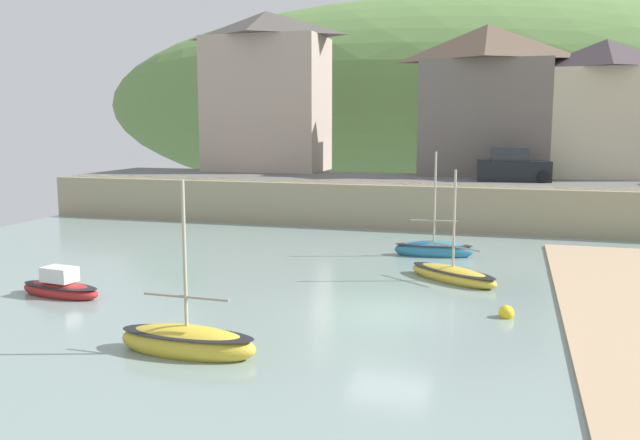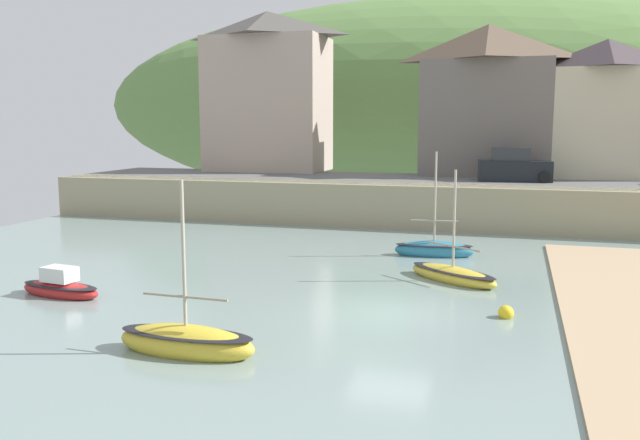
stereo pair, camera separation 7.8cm
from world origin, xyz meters
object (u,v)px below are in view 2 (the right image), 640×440
sailboat_nearest_shore (60,288)px  waterfront_building_centre (486,99)px  parked_car_near_slipway (514,167)px  rowboat_small_beached (186,342)px  dinghy_open_wooden (453,275)px  waterfront_building_right (604,108)px  sailboat_blue_trim (434,249)px  mooring_buoy (506,313)px  waterfront_building_left (268,91)px

sailboat_nearest_shore → waterfront_building_centre: bearing=72.0°
parked_car_near_slipway → sailboat_nearest_shore: bearing=-128.3°
rowboat_small_beached → parked_car_near_slipway: (7.68, 25.76, 2.90)m
dinghy_open_wooden → parked_car_near_slipway: parked_car_near_slipway is taller
waterfront_building_right → sailboat_blue_trim: bearing=-117.7°
waterfront_building_right → dinghy_open_wooden: 22.61m
sailboat_blue_trim → dinghy_open_wooden: bearing=-80.6°
waterfront_building_right → parked_car_near_slipway: (-5.21, -4.50, -3.48)m
rowboat_small_beached → parked_car_near_slipway: size_ratio=1.09×
waterfront_building_centre → dinghy_open_wooden: bearing=-90.2°
dinghy_open_wooden → parked_car_near_slipway: bearing=118.8°
sailboat_nearest_shore → sailboat_blue_trim: 15.30m
rowboat_small_beached → waterfront_building_centre: bearing=80.8°
rowboat_small_beached → parked_car_near_slipway: rowboat_small_beached is taller
parked_car_near_slipway → mooring_buoy: (0.01, -20.26, -3.06)m
waterfront_building_left → dinghy_open_wooden: (14.91, -20.45, -7.75)m
waterfront_building_right → rowboat_small_beached: size_ratio=1.83×
waterfront_building_right → dinghy_open_wooden: waterfront_building_right is taller
waterfront_building_left → dinghy_open_wooden: bearing=-53.9°
waterfront_building_right → sailboat_blue_trim: (-8.37, -15.97, -6.39)m
dinghy_open_wooden → sailboat_blue_trim: sailboat_blue_trim is taller
waterfront_building_right → sailboat_nearest_shore: size_ratio=2.60×
dinghy_open_wooden → parked_car_near_slipway: size_ratio=1.00×
waterfront_building_left → waterfront_building_right: bearing=0.0°
waterfront_building_right → mooring_buoy: (-5.20, -24.76, -6.54)m
waterfront_building_left → sailboat_blue_trim: (13.70, -15.97, -7.69)m
waterfront_building_left → waterfront_building_right: size_ratio=1.31×
waterfront_building_centre → mooring_buoy: waterfront_building_centre is taller
sailboat_nearest_shore → mooring_buoy: 14.52m
parked_car_near_slipway → mooring_buoy: size_ratio=9.07×
sailboat_blue_trim → rowboat_small_beached: size_ratio=1.03×
waterfront_building_left → waterfront_building_centre: bearing=0.0°
sailboat_blue_trim → parked_car_near_slipway: (3.17, 11.47, 2.91)m
sailboat_nearest_shore → mooring_buoy: sailboat_nearest_shore is taller
waterfront_building_centre → waterfront_building_right: bearing=0.0°
dinghy_open_wooden → sailboat_nearest_shore: bearing=-119.0°
mooring_buoy → waterfront_building_left: bearing=124.3°
waterfront_building_centre → rowboat_small_beached: bearing=-100.9°
sailboat_nearest_shore → parked_car_near_slipway: 26.32m
sailboat_blue_trim → rowboat_small_beached: bearing=-113.3°
waterfront_building_left → sailboat_nearest_shore: (2.44, -26.32, -7.71)m
sailboat_nearest_shore → dinghy_open_wooden: bearing=32.7°
waterfront_building_right → dinghy_open_wooden: size_ratio=1.98×
dinghy_open_wooden → rowboat_small_beached: rowboat_small_beached is taller
waterfront_building_left → mooring_buoy: waterfront_building_left is taller
dinghy_open_wooden → sailboat_blue_trim: (-1.21, 4.48, 0.06)m
dinghy_open_wooden → waterfront_building_right: bearing=106.5°
waterfront_building_right → sailboat_nearest_shore: bearing=-126.7°
waterfront_building_centre → sailboat_blue_trim: (-1.30, -15.97, -6.97)m
sailboat_blue_trim → parked_car_near_slipway: sailboat_blue_trim is taller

